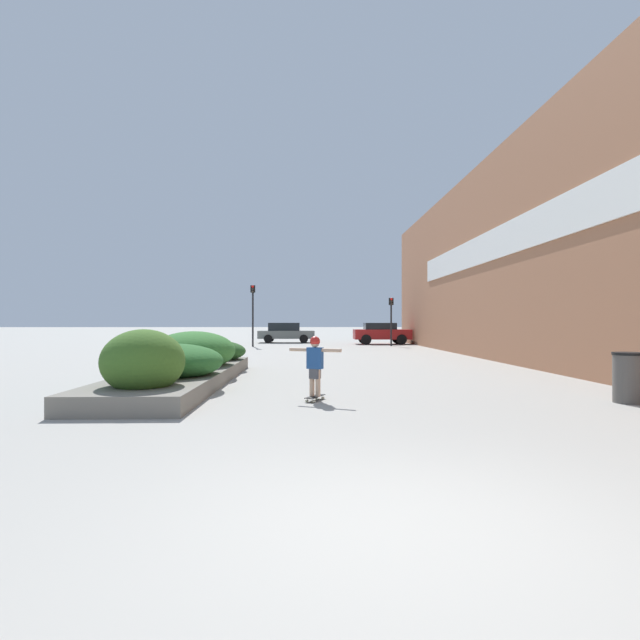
# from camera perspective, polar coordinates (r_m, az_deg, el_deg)

# --- Properties ---
(ground_plane) EXTENTS (300.00, 300.00, 0.00)m
(ground_plane) POSITION_cam_1_polar(r_m,az_deg,el_deg) (3.99, 9.97, -22.58)
(ground_plane) COLOR #A3A099
(building_wall_right) EXTENTS (0.67, 40.61, 8.20)m
(building_wall_right) POSITION_cam_1_polar(r_m,az_deg,el_deg) (19.37, 21.66, 7.44)
(building_wall_right) COLOR #9E6647
(building_wall_right) RESTS_ON ground_plane
(planter_box) EXTENTS (2.29, 8.91, 1.39)m
(planter_box) POSITION_cam_1_polar(r_m,az_deg,el_deg) (12.80, -15.16, -4.56)
(planter_box) COLOR slate
(planter_box) RESTS_ON ground_plane
(skateboard) EXTENTS (0.42, 0.64, 0.09)m
(skateboard) POSITION_cam_1_polar(r_m,az_deg,el_deg) (9.72, -0.58, -8.82)
(skateboard) COLOR black
(skateboard) RESTS_ON ground_plane
(skateboarder) EXTENTS (1.01, 0.52, 1.15)m
(skateboarder) POSITION_cam_1_polar(r_m,az_deg,el_deg) (9.64, -0.58, -4.58)
(skateboarder) COLOR tan
(skateboarder) RESTS_ON skateboard
(trash_bin) EXTENTS (0.55, 0.55, 0.95)m
(trash_bin) POSITION_cam_1_polar(r_m,az_deg,el_deg) (11.04, 31.78, -5.61)
(trash_bin) COLOR #514C47
(trash_bin) RESTS_ON ground_plane
(car_leftmost) EXTENTS (3.86, 1.92, 1.47)m
(car_leftmost) POSITION_cam_1_polar(r_m,az_deg,el_deg) (34.64, 7.04, -1.45)
(car_leftmost) COLOR maroon
(car_leftmost) RESTS_ON ground_plane
(car_center_left) EXTENTS (4.13, 2.02, 1.47)m
(car_center_left) POSITION_cam_1_polar(r_m,az_deg,el_deg) (36.90, -3.93, -1.41)
(car_center_left) COLOR slate
(car_center_left) RESTS_ON ground_plane
(car_center_right) EXTENTS (4.21, 2.02, 1.43)m
(car_center_right) POSITION_cam_1_polar(r_m,az_deg,el_deg) (38.86, 17.42, -1.34)
(car_center_right) COLOR navy
(car_center_right) RESTS_ON ground_plane
(traffic_light_left) EXTENTS (0.28, 0.30, 3.80)m
(traffic_light_left) POSITION_cam_1_polar(r_m,az_deg,el_deg) (31.17, -7.69, 1.68)
(traffic_light_left) COLOR black
(traffic_light_left) RESTS_ON ground_plane
(traffic_light_right) EXTENTS (0.28, 0.30, 3.05)m
(traffic_light_right) POSITION_cam_1_polar(r_m,az_deg,el_deg) (31.89, 8.14, 0.82)
(traffic_light_right) COLOR black
(traffic_light_right) RESTS_ON ground_plane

